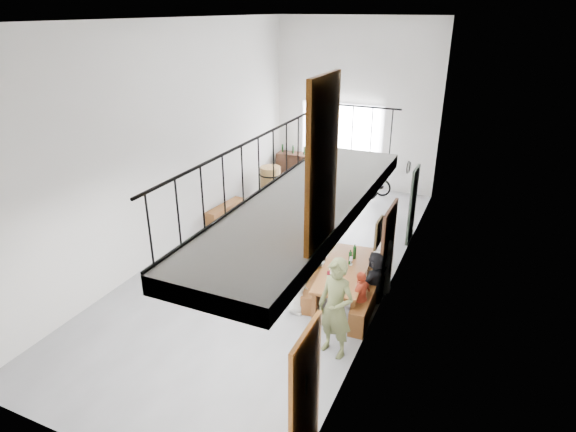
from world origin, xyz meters
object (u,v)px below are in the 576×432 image
at_px(oak_barrel, 270,182).
at_px(side_bench, 226,212).
at_px(host_standing, 336,308).
at_px(bench_inner, 317,285).
at_px(tasting_table, 344,272).
at_px(bicycle_near, 366,180).
at_px(serving_counter, 304,168).

bearing_deg(oak_barrel, side_bench, -100.65).
bearing_deg(host_standing, bench_inner, 136.32).
distance_m(tasting_table, bicycle_near, 6.60).
bearing_deg(tasting_table, host_standing, -83.29).
xyz_separation_m(tasting_table, serving_counter, (-3.63, 6.68, -0.20)).
bearing_deg(side_bench, bicycle_near, 49.51).
distance_m(serving_counter, bicycle_near, 2.30).
height_order(serving_counter, host_standing, host_standing).
bearing_deg(oak_barrel, serving_counter, 75.13).
height_order(tasting_table, bicycle_near, bicycle_near).
xyz_separation_m(side_bench, serving_counter, (0.87, 3.92, 0.30)).
bearing_deg(bench_inner, oak_barrel, 117.52).
bearing_deg(side_bench, serving_counter, 77.44).
bearing_deg(bicycle_near, bench_inner, -170.39).
bearing_deg(serving_counter, bicycle_near, -10.04).
xyz_separation_m(tasting_table, host_standing, (0.37, -1.64, 0.23)).
bearing_deg(host_standing, side_bench, 154.37).
bearing_deg(bench_inner, host_standing, -68.23).
bearing_deg(serving_counter, side_bench, -107.26).
xyz_separation_m(oak_barrel, bicycle_near, (2.76, 1.54, -0.04)).
height_order(side_bench, serving_counter, serving_counter).
bearing_deg(bench_inner, side_bench, 137.24).
height_order(oak_barrel, serving_counter, serving_counter).
bearing_deg(bicycle_near, oak_barrel, 122.39).
height_order(bench_inner, oak_barrel, oak_barrel).
height_order(tasting_table, host_standing, host_standing).
distance_m(bench_inner, serving_counter, 7.27).
bearing_deg(tasting_table, bicycle_near, 95.72).
xyz_separation_m(serving_counter, host_standing, (3.99, -8.32, 0.43)).
xyz_separation_m(host_standing, bicycle_near, (-1.70, 8.10, -0.48)).
bearing_deg(oak_barrel, tasting_table, -50.27).
bearing_deg(oak_barrel, bicycle_near, 29.20).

